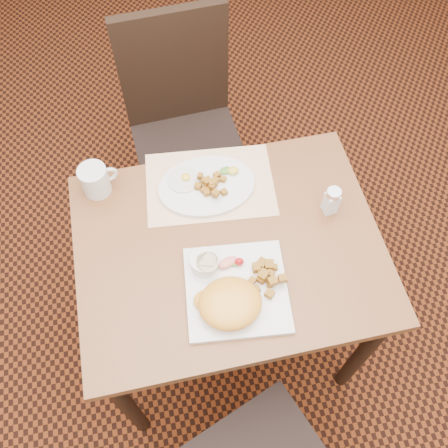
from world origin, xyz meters
The scene contains 15 objects.
ground centered at (0.00, 0.00, 0.00)m, with size 8.00×8.00×0.00m, color black.
table centered at (0.00, 0.00, 0.64)m, with size 0.90×0.70×0.75m.
chair_far centered at (-0.03, 0.69, 0.54)m, with size 0.44×0.45×0.97m.
placemat centered at (-0.01, 0.23, 0.75)m, with size 0.40×0.28×0.00m, color white.
plate_square centered at (-0.01, -0.15, 0.76)m, with size 0.28×0.28×0.02m, color silver.
plate_oval centered at (-0.02, 0.22, 0.76)m, with size 0.30×0.23×0.02m, color silver, non-canonical shape.
hollandaise_mound centered at (-0.04, -0.19, 0.80)m, with size 0.18×0.15×0.06m.
ramekin centered at (-0.08, -0.06, 0.79)m, with size 0.08×0.08×0.04m.
garnish_sq centered at (-0.01, -0.07, 0.78)m, with size 0.08×0.05×0.03m.
fried_egg centered at (-0.09, 0.25, 0.77)m, with size 0.10×0.10×0.02m.
garnish_ov centered at (0.06, 0.25, 0.78)m, with size 0.06×0.04×0.02m.
salt_shaker centered at (0.32, 0.06, 0.80)m, with size 0.05×0.05×0.10m.
coffee_mug centered at (-0.36, 0.28, 0.80)m, with size 0.12×0.09×0.10m.
home_fries_sq centered at (0.07, -0.13, 0.78)m, with size 0.12×0.13×0.04m.
home_fries_ov centered at (-0.01, 0.20, 0.78)m, with size 0.11×0.10×0.04m.
Camera 1 is at (-0.16, -0.67, 2.04)m, focal length 40.00 mm.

